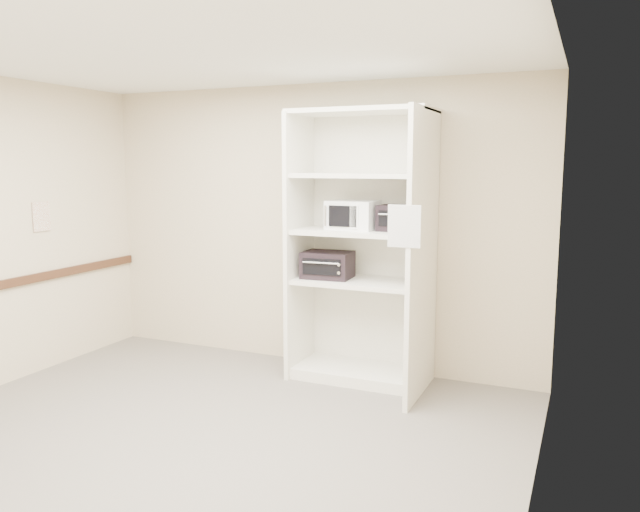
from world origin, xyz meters
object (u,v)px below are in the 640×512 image
at_px(microwave, 353,215).
at_px(toaster_oven_upper, 403,218).
at_px(toaster_oven_lower, 328,265).
at_px(shelving_unit, 366,257).

bearing_deg(microwave, toaster_oven_upper, 6.56).
bearing_deg(toaster_oven_lower, toaster_oven_upper, 2.93).
bearing_deg(toaster_oven_upper, shelving_unit, -164.84).
relative_size(shelving_unit, toaster_oven_lower, 5.58).
xyz_separation_m(microwave, toaster_oven_lower, (-0.22, -0.05, -0.46)).
height_order(toaster_oven_upper, toaster_oven_lower, toaster_oven_upper).
xyz_separation_m(toaster_oven_upper, toaster_oven_lower, (-0.68, -0.08, -0.44)).
bearing_deg(shelving_unit, toaster_oven_lower, -176.12).
bearing_deg(microwave, shelving_unit, -8.60).
xyz_separation_m(shelving_unit, toaster_oven_upper, (0.32, 0.06, 0.35)).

